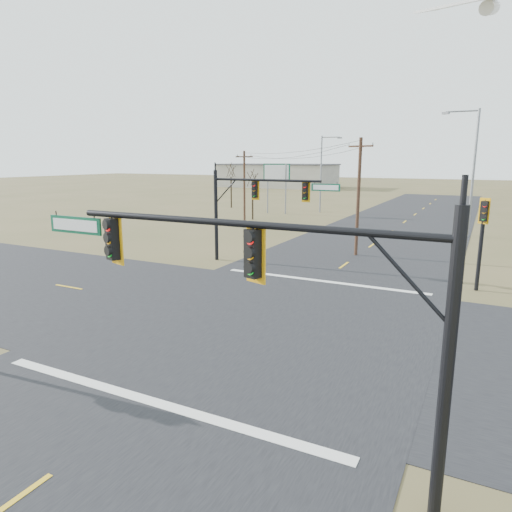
# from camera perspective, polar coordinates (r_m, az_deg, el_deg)

# --- Properties ---
(ground) EXTENTS (320.00, 320.00, 0.00)m
(ground) POSITION_cam_1_polar(r_m,az_deg,el_deg) (19.95, 1.17, -8.24)
(ground) COLOR brown
(ground) RESTS_ON ground
(road_ew) EXTENTS (160.00, 14.00, 0.02)m
(road_ew) POSITION_cam_1_polar(r_m,az_deg,el_deg) (19.95, 1.17, -8.21)
(road_ew) COLOR black
(road_ew) RESTS_ON ground
(road_ns) EXTENTS (14.00, 160.00, 0.02)m
(road_ns) POSITION_cam_1_polar(r_m,az_deg,el_deg) (19.95, 1.17, -8.20)
(road_ns) COLOR black
(road_ns) RESTS_ON ground
(stop_bar_near) EXTENTS (12.00, 0.40, 0.01)m
(stop_bar_near) POSITION_cam_1_polar(r_m,az_deg,el_deg) (14.17, -12.78, -17.32)
(stop_bar_near) COLOR silver
(stop_bar_near) RESTS_ON road_ns
(stop_bar_far) EXTENTS (12.00, 0.40, 0.01)m
(stop_bar_far) POSITION_cam_1_polar(r_m,az_deg,el_deg) (26.59, 8.22, -3.10)
(stop_bar_far) COLOR silver
(stop_bar_far) RESTS_ON road_ns
(mast_arm_near) EXTENTS (10.32, 0.55, 6.15)m
(mast_arm_near) POSITION_cam_1_polar(r_m,az_deg,el_deg) (9.88, -0.60, -2.09)
(mast_arm_near) COLOR black
(mast_arm_near) RESTS_ON ground
(mast_arm_far) EXTENTS (8.82, 0.42, 6.19)m
(mast_arm_far) POSITION_cam_1_polar(r_m,az_deg,el_deg) (29.87, 0.27, 7.38)
(mast_arm_far) COLOR black
(mast_arm_far) RESTS_ON ground
(pedestal_signal_ne) EXTENTS (0.68, 0.60, 4.98)m
(pedestal_signal_ne) POSITION_cam_1_polar(r_m,az_deg,el_deg) (26.49, 26.49, 3.46)
(pedestal_signal_ne) COLOR black
(pedestal_signal_ne) RESTS_ON ground
(utility_pole_near) EXTENTS (1.94, 0.90, 8.40)m
(utility_pole_near) POSITION_cam_1_polar(r_m,az_deg,el_deg) (33.63, 12.68, 7.45)
(utility_pole_near) COLOR #472D1E
(utility_pole_near) RESTS_ON ground
(utility_pole_far) EXTENTS (1.90, 0.27, 7.76)m
(utility_pole_far) POSITION_cam_1_polar(r_m,az_deg,el_deg) (47.84, -1.47, 8.63)
(utility_pole_far) COLOR #472D1E
(utility_pole_far) RESTS_ON ground
(highway_sign) EXTENTS (3.20, 1.27, 6.37)m
(highway_sign) POSITION_cam_1_polar(r_m,az_deg,el_deg) (59.12, 2.60, 9.64)
(highway_sign) COLOR slate
(highway_sign) RESTS_ON ground
(streetlight_a) EXTENTS (3.14, 0.49, 11.22)m
(streetlight_a) POSITION_cam_1_polar(r_m,az_deg,el_deg) (45.33, 25.28, 10.12)
(streetlight_a) COLOR slate
(streetlight_a) RESTS_ON ground
(streetlight_c) EXTENTS (2.73, 0.25, 9.85)m
(streetlight_c) POSITION_cam_1_polar(r_m,az_deg,el_deg) (60.89, 8.32, 10.59)
(streetlight_c) COLOR slate
(streetlight_c) RESTS_ON ground
(bare_tree_a) EXTENTS (3.09, 3.09, 6.13)m
(bare_tree_a) POSITION_cam_1_polar(r_m,az_deg,el_deg) (53.11, -0.43, 9.79)
(bare_tree_a) COLOR black
(bare_tree_a) RESTS_ON ground
(bare_tree_b) EXTENTS (2.87, 2.87, 6.79)m
(bare_tree_b) POSITION_cam_1_polar(r_m,az_deg,el_deg) (66.50, -3.15, 10.71)
(bare_tree_b) COLOR black
(bare_tree_b) RESTS_ON ground
(warehouse_left) EXTENTS (28.00, 14.00, 5.50)m
(warehouse_left) POSITION_cam_1_polar(r_m,az_deg,el_deg) (117.27, 2.72, 9.96)
(warehouse_left) COLOR #ACA899
(warehouse_left) RESTS_ON ground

